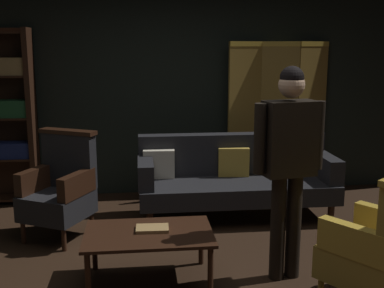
# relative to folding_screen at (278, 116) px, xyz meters

# --- Properties ---
(ground_plane) EXTENTS (10.00, 10.00, 0.00)m
(ground_plane) POSITION_rel_folding_screen_xyz_m (-1.25, -2.24, -0.99)
(ground_plane) COLOR black
(back_wall) EXTENTS (7.20, 0.10, 2.80)m
(back_wall) POSITION_rel_folding_screen_xyz_m (-1.25, 0.21, 0.41)
(back_wall) COLOR black
(back_wall) RESTS_ON ground_plane
(folding_screen) EXTENTS (1.30, 0.24, 1.90)m
(folding_screen) POSITION_rel_folding_screen_xyz_m (0.00, 0.00, 0.00)
(folding_screen) COLOR olive
(folding_screen) RESTS_ON ground_plane
(velvet_couch) EXTENTS (2.12, 0.78, 0.88)m
(velvet_couch) POSITION_rel_folding_screen_xyz_m (-0.70, -0.79, -0.53)
(velvet_couch) COLOR black
(velvet_couch) RESTS_ON ground_plane
(coffee_table) EXTENTS (1.00, 0.64, 0.42)m
(coffee_table) POSITION_rel_folding_screen_xyz_m (-1.68, -2.24, -0.61)
(coffee_table) COLOR black
(coffee_table) RESTS_ON ground_plane
(armchair_gilt_accent) EXTENTS (0.81, 0.80, 1.04)m
(armchair_gilt_accent) POSITION_rel_folding_screen_xyz_m (-0.10, -2.84, -0.50)
(armchair_gilt_accent) COLOR gold
(armchair_gilt_accent) RESTS_ON ground_plane
(armchair_wing_left) EXTENTS (0.78, 0.78, 1.04)m
(armchair_wing_left) POSITION_rel_folding_screen_xyz_m (-2.51, -1.19, -0.50)
(armchair_wing_left) COLOR black
(armchair_wing_left) RESTS_ON ground_plane
(standing_figure) EXTENTS (0.58, 0.28, 1.70)m
(standing_figure) POSITION_rel_folding_screen_xyz_m (-0.59, -2.28, 0.04)
(standing_figure) COLOR black
(standing_figure) RESTS_ON ground_plane
(book_tan_leather) EXTENTS (0.26, 0.17, 0.03)m
(book_tan_leather) POSITION_rel_folding_screen_xyz_m (-1.65, -2.20, -0.55)
(book_tan_leather) COLOR #9E7A47
(book_tan_leather) RESTS_ON coffee_table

